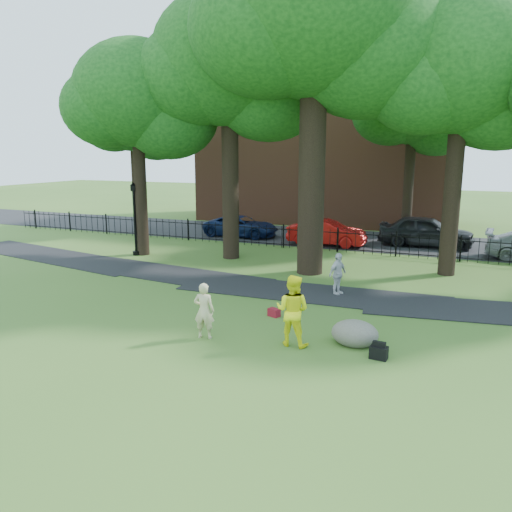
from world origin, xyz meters
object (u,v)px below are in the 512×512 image
at_px(big_tree, 319,23).
at_px(woman, 204,311).
at_px(boulder, 355,332).
at_px(man, 292,310).
at_px(lamppost, 135,220).
at_px(red_sedan, 327,233).

xyz_separation_m(big_tree, woman, (-0.63, -8.70, -9.34)).
distance_m(big_tree, boulder, 12.81).
bearing_deg(big_tree, boulder, -65.78).
bearing_deg(man, big_tree, -75.32).
relative_size(woman, lamppost, 0.44).
distance_m(big_tree, lamppost, 12.56).
height_order(lamppost, red_sedan, lamppost).
distance_m(woman, boulder, 4.21).
bearing_deg(man, lamppost, -34.54).
relative_size(man, boulder, 1.52).
bearing_deg(lamppost, red_sedan, 17.07).
height_order(boulder, lamppost, lamppost).
height_order(woman, lamppost, lamppost).
xyz_separation_m(man, lamppost, (-11.21, 8.37, 0.83)).
relative_size(big_tree, woman, 8.91).
bearing_deg(woman, big_tree, -105.29).
height_order(big_tree, lamppost, big_tree).
relative_size(big_tree, lamppost, 3.90).
bearing_deg(big_tree, man, -77.52).
xyz_separation_m(woman, red_sedan, (-0.51, 15.24, -0.09)).
xyz_separation_m(boulder, red_sedan, (-4.54, 14.09, 0.34)).
bearing_deg(red_sedan, lamppost, 127.12).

